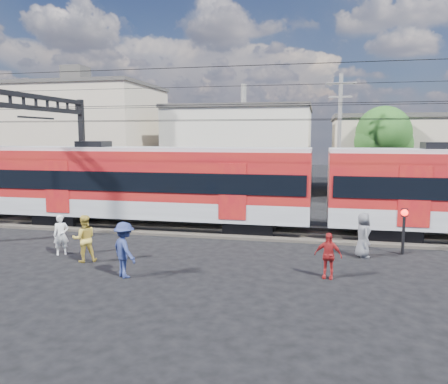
{
  "coord_description": "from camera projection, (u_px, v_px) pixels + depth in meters",
  "views": [
    {
      "loc": [
        4.71,
        -12.97,
        4.78
      ],
      "look_at": [
        0.87,
        5.0,
        2.38
      ],
      "focal_mm": 35.0,
      "sensor_mm": 36.0,
      "label": 1
    }
  ],
  "objects": [
    {
      "name": "catenary",
      "position": [
        60.0,
        128.0,
        23.06
      ],
      "size": [
        70.0,
        9.3,
        7.52
      ],
      "color": "black",
      "rests_on": "ground"
    },
    {
      "name": "pedestrian_a",
      "position": [
        61.0,
        235.0,
        17.5
      ],
      "size": [
        0.7,
        0.66,
        1.61
      ],
      "primitive_type": "imported",
      "rotation": [
        0.0,
        0.0,
        0.62
      ],
      "color": "silver",
      "rests_on": "ground"
    },
    {
      "name": "building_midwest",
      "position": [
        243.0,
        147.0,
        40.3
      ],
      "size": [
        12.24,
        12.24,
        7.3
      ],
      "color": "beige",
      "rests_on": "ground"
    },
    {
      "name": "pedestrian_d",
      "position": [
        328.0,
        256.0,
        14.59
      ],
      "size": [
        0.97,
        0.53,
        1.56
      ],
      "primitive_type": "imported",
      "rotation": [
        0.0,
        0.0,
        -0.17
      ],
      "color": "maroon",
      "rests_on": "ground"
    },
    {
      "name": "building_mideast",
      "position": [
        439.0,
        156.0,
        34.14
      ],
      "size": [
        16.32,
        10.2,
        6.3
      ],
      "color": "tan",
      "rests_on": "ground"
    },
    {
      "name": "rail_far",
      "position": [
        223.0,
        224.0,
        22.64
      ],
      "size": [
        70.0,
        0.12,
        0.12
      ],
      "primitive_type": "cube",
      "color": "#59544C",
      "rests_on": "track_bed"
    },
    {
      "name": "utility_pole_mid",
      "position": [
        339.0,
        139.0,
        26.89
      ],
      "size": [
        1.8,
        0.24,
        8.5
      ],
      "color": "slate",
      "rests_on": "ground"
    },
    {
      "name": "pedestrian_b",
      "position": [
        84.0,
        238.0,
        16.5
      ],
      "size": [
        1.1,
        1.04,
        1.8
      ],
      "primitive_type": "imported",
      "rotation": [
        0.0,
        0.0,
        3.7
      ],
      "color": "gold",
      "rests_on": "ground"
    },
    {
      "name": "building_west",
      "position": [
        78.0,
        137.0,
        40.37
      ],
      "size": [
        14.28,
        10.2,
        9.3
      ],
      "color": "tan",
      "rests_on": "ground"
    },
    {
      "name": "ground",
      "position": [
        166.0,
        283.0,
        14.17
      ],
      "size": [
        120.0,
        120.0,
        0.0
      ],
      "primitive_type": "plane",
      "color": "black",
      "rests_on": "ground"
    },
    {
      "name": "rail_near",
      "position": [
        216.0,
        231.0,
        21.18
      ],
      "size": [
        70.0,
        0.12,
        0.12
      ],
      "primitive_type": "cube",
      "color": "#59544C",
      "rests_on": "track_bed"
    },
    {
      "name": "commuter_train",
      "position": [
        156.0,
        182.0,
        22.31
      ],
      "size": [
        50.3,
        3.08,
        4.17
      ],
      "color": "black",
      "rests_on": "ground"
    },
    {
      "name": "tree_near",
      "position": [
        386.0,
        137.0,
        29.21
      ],
      "size": [
        3.82,
        3.64,
        6.72
      ],
      "color": "#382619",
      "rests_on": "ground"
    },
    {
      "name": "pedestrian_c",
      "position": [
        124.0,
        250.0,
        14.69
      ],
      "size": [
        1.39,
        1.31,
        1.89
      ],
      "primitive_type": "imported",
      "rotation": [
        0.0,
        0.0,
        2.46
      ],
      "color": "navy",
      "rests_on": "ground"
    },
    {
      "name": "pedestrian_e",
      "position": [
        363.0,
        235.0,
        17.12
      ],
      "size": [
        0.77,
        0.99,
        1.77
      ],
      "primitive_type": "imported",
      "rotation": [
        0.0,
        0.0,
        1.84
      ],
      "color": "#535359",
      "rests_on": "ground"
    },
    {
      "name": "track_bed",
      "position": [
        220.0,
        230.0,
        21.92
      ],
      "size": [
        70.0,
        3.4,
        0.12
      ],
      "primitive_type": "cube",
      "color": "#2D2823",
      "rests_on": "ground"
    },
    {
      "name": "crossing_signal",
      "position": [
        404.0,
        223.0,
        17.46
      ],
      "size": [
        0.27,
        0.27,
        1.88
      ],
      "color": "black",
      "rests_on": "ground"
    }
  ]
}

